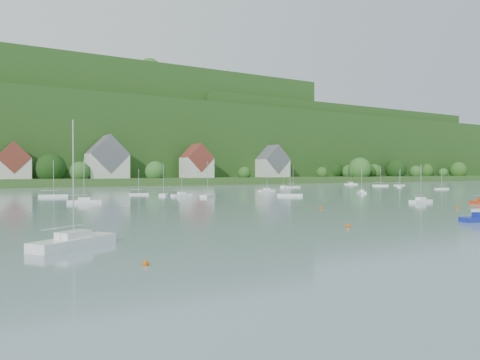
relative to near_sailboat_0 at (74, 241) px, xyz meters
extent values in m
cube|color=#2D4F1D|center=(39.05, 168.62, 1.02)|extent=(600.00, 60.00, 3.00)
cube|color=#1A3B13|center=(39.05, 243.62, 19.52)|extent=(620.00, 160.00, 40.00)
cube|color=#1A3B13|center=(49.05, 238.62, 27.52)|extent=(240.00, 130.00, 60.00)
cube|color=#1A3B13|center=(199.05, 223.62, 21.52)|extent=(200.00, 110.00, 48.00)
sphere|color=#1C4D17|center=(257.87, 165.14, 5.85)|extent=(10.24, 10.24, 10.24)
sphere|color=#276023|center=(180.55, 148.84, 6.71)|extent=(12.88, 12.88, 12.88)
sphere|color=black|center=(178.40, 166.56, 5.92)|extent=(10.46, 10.46, 10.46)
sphere|color=#1C4D17|center=(157.48, 153.52, 4.62)|extent=(6.45, 6.45, 6.45)
sphere|color=#276023|center=(267.23, 158.49, 4.59)|extent=(6.37, 6.37, 6.37)
sphere|color=black|center=(191.06, 162.62, 5.99)|extent=(10.68, 10.68, 10.68)
sphere|color=black|center=(216.95, 155.04, 6.70)|extent=(12.85, 12.85, 12.85)
sphere|color=#276023|center=(32.26, 152.50, 5.18)|extent=(8.19, 8.19, 8.19)
sphere|color=#276023|center=(193.01, 158.97, 5.93)|extent=(10.50, 10.50, 10.50)
sphere|color=black|center=(191.82, 152.89, 5.14)|extent=(8.05, 8.05, 8.05)
sphere|color=#276023|center=(85.90, 160.70, 6.47)|extent=(12.16, 12.16, 12.16)
sphere|color=#276023|center=(62.04, 148.55, 5.36)|extent=(8.73, 8.73, 8.73)
sphere|color=#1C4D17|center=(237.69, 156.37, 5.04)|extent=(7.74, 7.74, 7.74)
sphere|color=#1C4D17|center=(198.09, 154.73, 5.39)|extent=(8.84, 8.84, 8.84)
sphere|color=#1C4D17|center=(274.91, 152.86, 6.19)|extent=(11.28, 11.28, 11.28)
sphere|color=#1C4D17|center=(106.89, 150.31, 4.55)|extent=(6.24, 6.24, 6.24)
sphere|color=black|center=(128.48, 163.16, 5.17)|extent=(8.16, 8.16, 8.16)
sphere|color=#276023|center=(183.82, 160.94, 5.15)|extent=(8.09, 8.09, 8.09)
sphere|color=#276023|center=(236.19, 155.92, 5.17)|extent=(8.14, 8.14, 8.14)
sphere|color=black|center=(22.05, 154.98, 6.40)|extent=(11.92, 11.92, 11.92)
sphere|color=#1C4D17|center=(78.55, 223.65, 59.77)|extent=(12.83, 12.83, 12.83)
sphere|color=#1C4D17|center=(40.16, 248.27, 59.75)|extent=(12.73, 12.73, 12.73)
sphere|color=#1C4D17|center=(122.45, 213.15, 59.53)|extent=(11.50, 11.50, 11.50)
sphere|color=#1C4D17|center=(99.76, 243.50, 60.08)|extent=(14.65, 14.65, 14.65)
sphere|color=#276023|center=(78.30, 199.91, 59.61)|extent=(11.95, 11.95, 11.95)
sphere|color=#1C4D17|center=(158.49, 207.20, 59.23)|extent=(9.76, 9.76, 9.76)
sphere|color=black|center=(35.58, 211.92, 58.96)|extent=(8.21, 8.21, 8.21)
sphere|color=#276023|center=(16.23, 235.72, 59.66)|extent=(12.24, 12.24, 12.24)
sphere|color=#276023|center=(153.56, 211.60, 59.10)|extent=(9.00, 9.00, 9.00)
sphere|color=#1C4D17|center=(140.08, 226.59, 58.93)|extent=(8.03, 8.03, 8.03)
sphere|color=#276023|center=(215.70, 226.92, 47.19)|extent=(9.52, 9.52, 9.52)
sphere|color=#276023|center=(272.25, 227.62, 47.12)|extent=(9.12, 9.12, 9.12)
sphere|color=#276023|center=(139.53, 226.98, 48.14)|extent=(14.97, 14.97, 14.97)
sphere|color=black|center=(200.97, 197.47, 46.84)|extent=(7.52, 7.52, 7.52)
sphere|color=#1C4D17|center=(117.72, 224.44, 47.23)|extent=(9.78, 9.78, 9.78)
sphere|color=#1C4D17|center=(158.74, 223.33, 47.62)|extent=(12.02, 12.02, 12.02)
sphere|color=black|center=(176.95, 204.64, 47.55)|extent=(11.57, 11.57, 11.57)
sphere|color=#1C4D17|center=(161.48, 191.35, 47.74)|extent=(12.65, 12.65, 12.65)
sphere|color=#276023|center=(181.69, 196.99, 46.97)|extent=(8.28, 8.28, 8.28)
sphere|color=black|center=(206.95, 232.92, 46.83)|extent=(7.47, 7.47, 7.47)
sphere|color=#276023|center=(138.19, 215.84, 47.18)|extent=(9.48, 9.48, 9.48)
sphere|color=black|center=(228.49, 239.84, 41.00)|extent=(8.43, 8.43, 8.43)
sphere|color=black|center=(221.12, 213.30, 41.89)|extent=(13.54, 13.54, 13.54)
sphere|color=black|center=(157.72, 220.97, 42.16)|extent=(15.08, 15.08, 15.08)
sphere|color=#276023|center=(147.46, 236.64, 42.32)|extent=(15.99, 15.99, 15.99)
sphere|color=black|center=(35.35, 240.83, 42.27)|extent=(15.72, 15.72, 15.72)
sphere|color=#276023|center=(257.46, 270.11, 42.00)|extent=(14.17, 14.17, 14.17)
sphere|color=#1C4D17|center=(49.93, 236.54, 41.37)|extent=(10.54, 10.54, 10.54)
sphere|color=black|center=(272.15, 202.61, 42.00)|extent=(14.14, 14.14, 14.14)
cube|color=beige|center=(9.05, 157.62, 6.52)|extent=(12.00, 9.00, 8.00)
cube|color=maroon|center=(9.05, 157.62, 10.52)|extent=(12.00, 9.36, 12.00)
cube|color=beige|center=(44.05, 156.62, 7.52)|extent=(16.00, 11.00, 10.00)
cube|color=#57575E|center=(44.05, 156.62, 12.52)|extent=(16.00, 11.44, 16.00)
cube|color=beige|center=(84.05, 154.62, 7.02)|extent=(13.00, 10.00, 9.00)
cube|color=maroon|center=(84.05, 154.62, 11.52)|extent=(13.00, 10.40, 13.00)
cube|color=beige|center=(129.05, 158.62, 7.02)|extent=(15.00, 10.00, 9.00)
cube|color=#57575E|center=(129.05, 158.62, 11.52)|extent=(15.00, 10.40, 15.00)
cube|color=white|center=(0.00, 0.00, -0.13)|extent=(6.97, 5.48, 0.70)
cube|color=white|center=(0.00, 0.00, 0.47)|extent=(2.82, 2.50, 0.50)
cylinder|color=silver|center=(0.00, 0.00, 4.62)|extent=(0.10, 0.10, 8.79)
cylinder|color=silver|center=(-0.88, -0.57, 1.12)|extent=(3.29, 2.17, 0.08)
cylinder|color=silver|center=(42.64, -4.92, 0.97)|extent=(2.98, 0.50, 0.08)
cube|color=white|center=(64.69, 19.47, -0.22)|extent=(5.23, 1.71, 0.52)
cube|color=white|center=(64.69, 19.47, 0.29)|extent=(1.86, 1.10, 0.50)
cylinder|color=silver|center=(64.69, 19.47, 3.26)|extent=(0.10, 0.10, 6.45)
cylinder|color=silver|center=(63.92, 19.43, 0.94)|extent=(2.84, 0.23, 0.08)
cylinder|color=silver|center=(71.72, 12.53, 0.95)|extent=(2.86, 0.64, 0.08)
sphere|color=#D35102|center=(2.33, -9.27, -0.48)|extent=(0.38, 0.38, 0.38)
sphere|color=#D35102|center=(58.47, 8.00, -0.48)|extent=(0.43, 0.43, 0.43)
sphere|color=#D35102|center=(39.78, 18.21, -0.48)|extent=(0.44, 0.44, 0.44)
sphere|color=#D35102|center=(26.43, -1.40, -0.48)|extent=(0.47, 0.47, 0.47)
cube|color=white|center=(138.34, 112.43, -0.19)|extent=(5.87, 3.77, 0.57)
cube|color=white|center=(138.34, 112.43, 0.34)|extent=(2.28, 1.83, 0.50)
cylinder|color=silver|center=(138.34, 112.43, 3.66)|extent=(0.10, 0.10, 7.14)
cylinder|color=silver|center=(137.56, 112.77, 0.99)|extent=(2.90, 1.34, 0.08)
cube|color=white|center=(39.78, 56.28, -0.18)|extent=(5.42, 5.32, 0.59)
cylinder|color=silver|center=(39.78, 56.28, 3.82)|extent=(0.10, 0.10, 7.42)
cylinder|color=silver|center=(39.14, 55.66, 1.01)|extent=(2.40, 2.33, 0.08)
cube|color=white|center=(145.00, 91.85, -0.24)|extent=(4.91, 2.05, 0.48)
cylinder|color=silver|center=(145.00, 91.85, 2.97)|extent=(0.10, 0.10, 5.95)
cylinder|color=silver|center=(144.30, 91.96, 0.90)|extent=(2.60, 0.48, 0.08)
cube|color=white|center=(93.79, 101.25, -0.17)|extent=(5.49, 5.61, 0.61)
cylinder|color=silver|center=(93.79, 101.25, 3.97)|extent=(0.10, 0.10, 7.67)
cylinder|color=silver|center=(93.15, 100.59, 1.03)|extent=(2.39, 2.49, 0.08)
cube|color=white|center=(82.96, 52.00, -0.24)|extent=(3.47, 4.72, 0.47)
cube|color=white|center=(82.96, 52.00, 0.24)|extent=(1.61, 1.88, 0.50)
cylinder|color=silver|center=(82.96, 52.00, 2.92)|extent=(0.10, 0.10, 5.86)
cylinder|color=silver|center=(82.61, 51.39, 0.89)|extent=(1.35, 2.28, 0.08)
cube|color=white|center=(29.44, 72.84, -0.25)|extent=(4.81, 2.17, 0.46)
cylinder|color=silver|center=(29.44, 72.84, 2.89)|extent=(0.10, 0.10, 5.81)
cylinder|color=silver|center=(28.75, 72.97, 0.89)|extent=(2.52, 0.57, 0.08)
cube|color=white|center=(33.28, 66.44, -0.20)|extent=(4.02, 5.66, 0.56)
cylinder|color=silver|center=(33.28, 66.44, 3.57)|extent=(0.10, 0.10, 6.98)
cylinder|color=silver|center=(32.89, 65.71, 0.98)|extent=(1.53, 2.74, 0.08)
cube|color=white|center=(36.31, 62.77, -0.22)|extent=(5.30, 2.36, 0.51)
cube|color=white|center=(36.31, 62.77, 0.28)|extent=(1.95, 1.32, 0.50)
cylinder|color=silver|center=(36.31, 62.77, 3.24)|extent=(0.10, 0.10, 6.41)
cylinder|color=silver|center=(35.55, 62.62, 0.93)|extent=(2.78, 0.60, 0.08)
cube|color=white|center=(10.09, 73.22, -0.17)|extent=(6.34, 3.06, 0.61)
cylinder|color=silver|center=(10.09, 73.22, 3.95)|extent=(0.10, 0.10, 7.64)
cylinder|color=silver|center=(9.20, 73.43, 1.03)|extent=(3.29, 0.84, 0.08)
cube|color=white|center=(11.45, 49.24, -0.19)|extent=(6.06, 2.73, 0.59)
cube|color=white|center=(11.45, 49.24, 0.36)|extent=(2.23, 1.52, 0.50)
cylinder|color=silver|center=(11.45, 49.24, 3.77)|extent=(0.10, 0.10, 7.32)
cylinder|color=silver|center=(10.59, 49.41, 1.01)|extent=(3.18, 0.69, 0.08)
cube|color=white|center=(94.32, 96.25, -0.19)|extent=(5.81, 2.08, 0.57)
cylinder|color=silver|center=(94.32, 96.25, 3.65)|extent=(0.10, 0.10, 7.12)
cylinder|color=silver|center=(93.47, 96.18, 0.99)|extent=(3.13, 0.35, 0.08)
cube|color=white|center=(133.45, 91.33, -0.18)|extent=(5.57, 5.32, 0.60)
cylinder|color=silver|center=(133.45, 91.33, 3.89)|extent=(0.10, 0.10, 7.52)
cylinder|color=silver|center=(132.79, 91.94, 1.02)|extent=(2.49, 2.30, 0.08)
cube|color=white|center=(67.46, 73.48, -0.22)|extent=(5.32, 2.05, 0.52)
cube|color=white|center=(67.46, 73.48, 0.29)|extent=(1.92, 1.22, 0.50)
cylinder|color=silver|center=(67.46, 73.48, 3.28)|extent=(0.10, 0.10, 6.48)
cylinder|color=silver|center=(66.68, 73.39, 0.94)|extent=(2.84, 0.41, 0.08)
cube|color=white|center=(129.49, 78.43, -0.23)|extent=(4.93, 3.95, 0.50)
cylinder|color=silver|center=(129.49, 78.43, 3.14)|extent=(0.10, 0.10, 6.25)
cylinder|color=silver|center=(128.87, 78.01, 0.92)|extent=(2.33, 1.60, 0.08)
cube|color=white|center=(125.09, 58.30, -0.24)|extent=(4.87, 2.44, 0.47)
cylinder|color=silver|center=(125.09, 58.30, 2.93)|extent=(0.10, 0.10, 5.87)
cylinder|color=silver|center=(124.41, 58.47, 0.89)|extent=(2.52, 0.72, 0.08)
cube|color=white|center=(57.53, 49.45, -0.19)|extent=(5.53, 4.80, 0.58)
cylinder|color=silver|center=(57.53, 49.45, 3.69)|extent=(0.10, 0.10, 7.19)
cylinder|color=silver|center=(56.85, 49.98, 1.00)|extent=(2.55, 2.01, 0.08)
camera|label=1|loc=(-7.01, -35.89, 5.14)|focal=34.62mm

